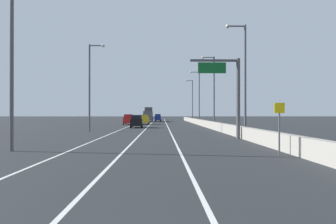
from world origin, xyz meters
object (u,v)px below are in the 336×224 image
object	(u,v)px
lamp_post_right_second	(243,73)
car_red_0	(129,119)
lamp_post_right_third	(213,87)
car_yellow_3	(144,120)
lamp_post_left_near	(15,47)
speed_advisory_sign	(279,124)
lamp_post_right_fourth	(198,94)
car_blue_1	(158,118)
box_truck	(148,115)
overhead_sign_gantry	(230,88)
lamp_post_left_mid	(91,82)
lamp_post_right_fifth	(192,98)
car_black_2	(137,121)

from	to	relation	value
lamp_post_right_second	car_red_0	distance (m)	36.99
lamp_post_right_third	car_yellow_3	distance (m)	21.12
lamp_post_right_second	lamp_post_left_near	world-z (taller)	same
speed_advisory_sign	lamp_post_right_fourth	world-z (taller)	lamp_post_right_fourth
speed_advisory_sign	car_blue_1	bearing A→B (deg)	96.06
box_truck	overhead_sign_gantry	bearing A→B (deg)	-80.17
speed_advisory_sign	lamp_post_left_mid	bearing A→B (deg)	124.49
lamp_post_right_second	car_blue_1	world-z (taller)	lamp_post_right_second
box_truck	lamp_post_right_fourth	bearing A→B (deg)	-57.81
lamp_post_right_fourth	speed_advisory_sign	bearing A→B (deg)	-91.38
lamp_post_right_third	lamp_post_left_near	xyz separation A→B (m)	(-17.47, -30.20, 0.00)
lamp_post_left_mid	box_truck	bearing A→B (deg)	82.76
lamp_post_right_second	lamp_post_left_mid	distance (m)	20.15
lamp_post_right_fifth	car_black_2	xyz separation A→B (m)	(-12.46, -34.97, -5.51)
overhead_sign_gantry	car_red_0	bearing A→B (deg)	110.03
lamp_post_right_third	lamp_post_right_fifth	distance (m)	36.20
speed_advisory_sign	car_black_2	world-z (taller)	speed_advisory_sign
speed_advisory_sign	lamp_post_left_near	world-z (taller)	lamp_post_left_near
speed_advisory_sign	lamp_post_right_third	world-z (taller)	lamp_post_right_third
lamp_post_left_mid	car_yellow_3	distance (m)	26.28
overhead_sign_gantry	lamp_post_right_fifth	xyz separation A→B (m)	(1.99, 57.31, 1.83)
lamp_post_right_fourth	lamp_post_right_fifth	distance (m)	18.10
car_blue_1	box_truck	size ratio (longest dim) A/B	0.53
car_yellow_3	speed_advisory_sign	bearing A→B (deg)	-77.84
lamp_post_right_second	lamp_post_right_fifth	world-z (taller)	same
car_blue_1	lamp_post_right_second	bearing A→B (deg)	-81.11
box_truck	lamp_post_right_second	bearing A→B (deg)	-77.65
overhead_sign_gantry	car_red_0	xyz separation A→B (m)	(-13.23, 36.28, -3.66)
car_red_0	speed_advisory_sign	bearing A→B (deg)	-73.84
lamp_post_right_fourth	lamp_post_left_mid	world-z (taller)	same
lamp_post_right_third	car_yellow_3	size ratio (longest dim) A/B	2.77
overhead_sign_gantry	box_truck	world-z (taller)	overhead_sign_gantry
car_red_0	box_truck	xyz separation A→B (m)	(3.23, 21.43, 0.78)
lamp_post_right_third	speed_advisory_sign	bearing A→B (deg)	-92.48
speed_advisory_sign	car_red_0	xyz separation A→B (m)	(-13.67, 47.18, -0.70)
overhead_sign_gantry	speed_advisory_sign	world-z (taller)	overhead_sign_gantry
lamp_post_left_mid	lamp_post_left_near	bearing A→B (deg)	-89.78
car_yellow_3	lamp_post_left_mid	bearing A→B (deg)	-102.81
speed_advisory_sign	lamp_post_right_fourth	xyz separation A→B (m)	(1.20, 50.11, 4.79)
overhead_sign_gantry	car_blue_1	bearing A→B (deg)	96.70
speed_advisory_sign	lamp_post_left_near	xyz separation A→B (m)	(-16.08, 1.81, 4.79)
car_blue_1	lamp_post_left_mid	bearing A→B (deg)	-99.42
lamp_post_left_near	lamp_post_left_mid	world-z (taller)	same
lamp_post_right_third	lamp_post_left_near	distance (m)	34.89
speed_advisory_sign	lamp_post_right_fourth	bearing A→B (deg)	88.62
box_truck	car_blue_1	bearing A→B (deg)	63.26
lamp_post_right_fifth	lamp_post_right_second	bearing A→B (deg)	-90.01
lamp_post_right_second	box_truck	size ratio (longest dim) A/B	1.43
speed_advisory_sign	car_black_2	bearing A→B (deg)	108.18
lamp_post_left_near	lamp_post_right_fifth	bearing A→B (deg)	75.13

